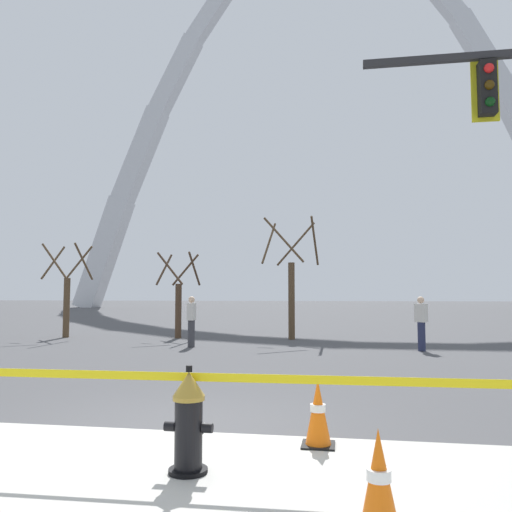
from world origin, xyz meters
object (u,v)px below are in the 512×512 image
object	(u,v)px
traffic_cone_by_hydrant	(379,483)
pedestrian_standing_center	(191,321)
traffic_cone_mid_sidewalk	(318,413)
fire_hydrant	(189,422)
monument_arch	(322,128)
pedestrian_walking_left	(421,323)

from	to	relation	value
traffic_cone_by_hydrant	pedestrian_standing_center	world-z (taller)	pedestrian_standing_center
traffic_cone_mid_sidewalk	pedestrian_standing_center	world-z (taller)	pedestrian_standing_center
fire_hydrant	monument_arch	xyz separation A→B (m)	(-0.61, 55.60, 21.06)
traffic_cone_mid_sidewalk	monument_arch	world-z (taller)	monument_arch
traffic_cone_mid_sidewalk	monument_arch	size ratio (longest dim) A/B	0.01
pedestrian_walking_left	monument_arch	bearing A→B (deg)	95.55
fire_hydrant	pedestrian_standing_center	bearing A→B (deg)	106.57
pedestrian_standing_center	pedestrian_walking_left	bearing A→B (deg)	0.28
pedestrian_standing_center	fire_hydrant	bearing A→B (deg)	-73.43
traffic_cone_by_hydrant	pedestrian_walking_left	size ratio (longest dim) A/B	0.46
traffic_cone_by_hydrant	pedestrian_walking_left	world-z (taller)	pedestrian_walking_left
pedestrian_walking_left	traffic_cone_by_hydrant	bearing A→B (deg)	-99.83
traffic_cone_by_hydrant	monument_arch	size ratio (longest dim) A/B	0.01
fire_hydrant	traffic_cone_mid_sidewalk	bearing A→B (deg)	42.04
fire_hydrant	monument_arch	distance (m)	59.46
traffic_cone_by_hydrant	fire_hydrant	bearing A→B (deg)	149.33
fire_hydrant	monument_arch	size ratio (longest dim) A/B	0.02
traffic_cone_by_hydrant	pedestrian_walking_left	bearing A→B (deg)	80.17
pedestrian_standing_center	traffic_cone_mid_sidewalk	bearing A→B (deg)	-66.00
monument_arch	pedestrian_standing_center	world-z (taller)	monument_arch
monument_arch	pedestrian_standing_center	distance (m)	49.32
traffic_cone_mid_sidewalk	pedestrian_standing_center	xyz separation A→B (m)	(-4.40, 9.88, 0.46)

